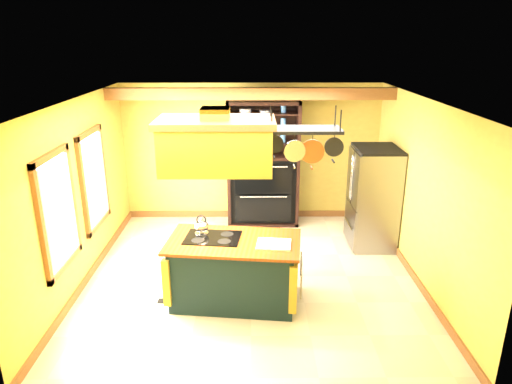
{
  "coord_description": "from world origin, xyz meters",
  "views": [
    {
      "loc": [
        0.02,
        -6.26,
        3.53
      ],
      "look_at": [
        0.08,
        0.3,
        1.28
      ],
      "focal_mm": 32.0,
      "sensor_mm": 36.0,
      "label": 1
    }
  ],
  "objects_px": {
    "kitchen_island": "(234,270)",
    "pot_rack": "(304,137)",
    "range_hood": "(216,144)",
    "refrigerator": "(373,200)",
    "hutch": "(263,177)"
  },
  "relations": [
    {
      "from": "range_hood",
      "to": "pot_rack",
      "type": "distance_m",
      "value": 1.11
    },
    {
      "from": "hutch",
      "to": "refrigerator",
      "type": "bearing_deg",
      "value": -29.87
    },
    {
      "from": "refrigerator",
      "to": "kitchen_island",
      "type": "bearing_deg",
      "value": -142.27
    },
    {
      "from": "pot_rack",
      "to": "refrigerator",
      "type": "xyz_separation_m",
      "value": [
        1.44,
        1.81,
        -1.5
      ]
    },
    {
      "from": "pot_rack",
      "to": "kitchen_island",
      "type": "bearing_deg",
      "value": -179.9
    },
    {
      "from": "range_hood",
      "to": "pot_rack",
      "type": "xyz_separation_m",
      "value": [
        1.1,
        0.0,
        0.08
      ]
    },
    {
      "from": "kitchen_island",
      "to": "range_hood",
      "type": "distance_m",
      "value": 1.79
    },
    {
      "from": "range_hood",
      "to": "refrigerator",
      "type": "bearing_deg",
      "value": 35.52
    },
    {
      "from": "range_hood",
      "to": "pot_rack",
      "type": "bearing_deg",
      "value": 0.13
    },
    {
      "from": "kitchen_island",
      "to": "refrigerator",
      "type": "height_order",
      "value": "refrigerator"
    },
    {
      "from": "kitchen_island",
      "to": "refrigerator",
      "type": "relative_size",
      "value": 1.09
    },
    {
      "from": "pot_rack",
      "to": "hutch",
      "type": "distance_m",
      "value": 3.25
    },
    {
      "from": "range_hood",
      "to": "refrigerator",
      "type": "height_order",
      "value": "range_hood"
    },
    {
      "from": "kitchen_island",
      "to": "pot_rack",
      "type": "xyz_separation_m",
      "value": [
        0.91,
        0.0,
        1.87
      ]
    },
    {
      "from": "kitchen_island",
      "to": "pot_rack",
      "type": "distance_m",
      "value": 2.08
    }
  ]
}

